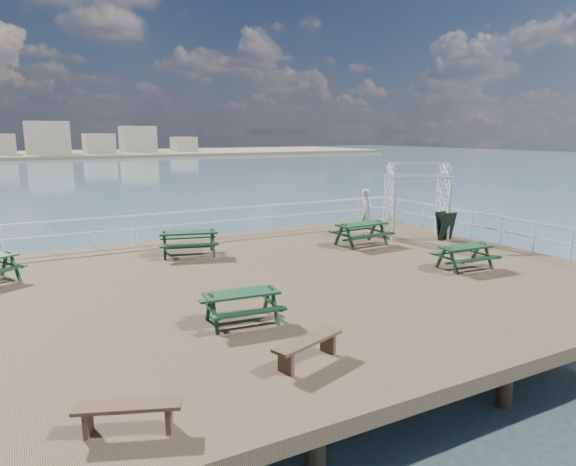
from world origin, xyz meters
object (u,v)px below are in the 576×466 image
at_px(picnic_table_b, 189,238).
at_px(trellis_arbor, 417,205).
at_px(picnic_table_d, 242,300).
at_px(person, 367,212).
at_px(picnic_table_c, 362,229).
at_px(picnic_table_e, 465,252).
at_px(flat_bench_near, 308,345).
at_px(flat_bench_far, 128,411).

height_order(picnic_table_b, trellis_arbor, trellis_arbor).
relative_size(picnic_table_d, person, 0.94).
bearing_deg(picnic_table_d, picnic_table_c, 42.23).
bearing_deg(person, picnic_table_b, 151.34).
distance_m(picnic_table_e, flat_bench_near, 8.30).
xyz_separation_m(picnic_table_b, trellis_arbor, (8.86, -1.40, 0.72)).
relative_size(picnic_table_c, flat_bench_far, 1.34).
xyz_separation_m(picnic_table_d, flat_bench_far, (-3.07, -3.13, -0.19)).
bearing_deg(picnic_table_c, trellis_arbor, -0.35).
xyz_separation_m(flat_bench_far, trellis_arbor, (12.86, 8.43, 1.00)).
bearing_deg(picnic_table_d, person, 44.55).
xyz_separation_m(picnic_table_e, flat_bench_near, (-7.58, -3.36, -0.18)).
bearing_deg(picnic_table_e, picnic_table_d, -169.06).
bearing_deg(picnic_table_c, flat_bench_near, -134.86).
xyz_separation_m(picnic_table_e, trellis_arbor, (1.95, 4.36, 0.80)).
height_order(picnic_table_d, picnic_table_e, picnic_table_e).
height_order(flat_bench_near, trellis_arbor, trellis_arbor).
bearing_deg(picnic_table_d, flat_bench_far, -128.51).
distance_m(picnic_table_b, picnic_table_e, 8.99).
distance_m(picnic_table_b, flat_bench_far, 10.62).
bearing_deg(trellis_arbor, flat_bench_near, -118.01).
bearing_deg(flat_bench_far, trellis_arbor, 54.92).
bearing_deg(person, picnic_table_e, -125.49).
bearing_deg(flat_bench_far, picnic_table_c, 61.03).
distance_m(picnic_table_d, flat_bench_far, 4.38).
distance_m(picnic_table_c, trellis_arbor, 2.83).
distance_m(picnic_table_b, picnic_table_d, 6.77).
relative_size(picnic_table_e, flat_bench_far, 1.17).
bearing_deg(person, flat_bench_far, -168.61).
distance_m(trellis_arbor, person, 2.00).
distance_m(picnic_table_b, flat_bench_near, 9.14).
bearing_deg(flat_bench_far, picnic_table_b, 89.52).
distance_m(flat_bench_near, trellis_arbor, 12.30).
bearing_deg(flat_bench_far, picnic_table_e, 42.14).
bearing_deg(picnic_table_b, picnic_table_c, 1.31).
bearing_deg(trellis_arbor, picnic_table_e, -91.08).
relative_size(flat_bench_far, trellis_arbor, 0.50).
height_order(picnic_table_e, trellis_arbor, trellis_arbor).
bearing_deg(flat_bench_far, person, 62.26).
distance_m(picnic_table_b, person, 7.56).
bearing_deg(trellis_arbor, picnic_table_b, -165.99).
bearing_deg(picnic_table_b, picnic_table_e, -24.47).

